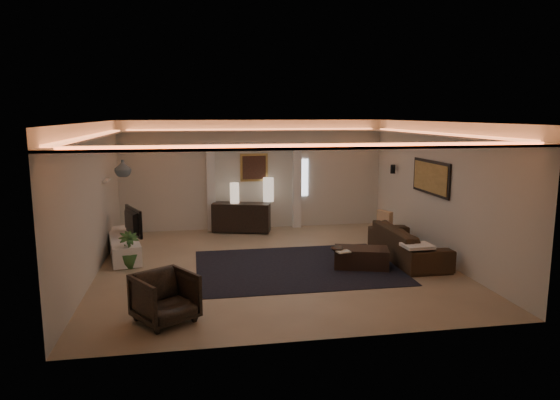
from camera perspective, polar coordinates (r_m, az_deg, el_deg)
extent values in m
plane|color=tan|center=(10.38, -0.52, -7.40)|extent=(7.00, 7.00, 0.00)
plane|color=white|center=(9.92, -0.55, 8.81)|extent=(7.00, 7.00, 0.00)
plane|color=beige|center=(13.48, -2.97, 2.87)|extent=(7.00, 0.00, 7.00)
plane|color=beige|center=(6.69, 4.38, -4.22)|extent=(7.00, 0.00, 7.00)
plane|color=beige|center=(10.10, -20.53, -0.06)|extent=(0.00, 7.00, 7.00)
plane|color=beige|center=(11.16, 17.49, 0.99)|extent=(0.00, 7.00, 7.00)
cube|color=silver|center=(9.93, -0.54, 7.20)|extent=(7.00, 7.00, 0.04)
cube|color=white|center=(13.70, 2.67, 2.56)|extent=(0.25, 0.03, 1.00)
cube|color=black|center=(10.26, 1.89, -7.58)|extent=(4.00, 3.00, 0.01)
cube|color=silver|center=(13.34, -7.81, 1.20)|extent=(0.22, 0.20, 2.20)
cube|color=silver|center=(13.62, 1.91, 1.46)|extent=(0.22, 0.20, 2.20)
cube|color=silver|center=(13.31, -2.94, 6.24)|extent=(2.52, 0.20, 0.12)
cube|color=tan|center=(13.43, -2.96, 3.70)|extent=(0.74, 0.04, 0.74)
cube|color=#4C2D1E|center=(13.41, -2.94, 3.69)|extent=(0.62, 0.02, 0.62)
cube|color=black|center=(11.38, 16.73, 2.46)|extent=(0.04, 1.64, 0.74)
cube|color=tan|center=(11.37, 16.62, 2.46)|extent=(0.02, 1.50, 0.62)
cylinder|color=black|center=(13.06, 12.66, 3.44)|extent=(0.12, 0.12, 0.22)
cube|color=silver|center=(11.42, -19.04, 2.11)|extent=(0.10, 0.55, 0.04)
cube|color=black|center=(13.15, -4.40, -1.96)|extent=(1.55, 0.85, 0.74)
cylinder|color=beige|center=(13.09, -5.17, 1.04)|extent=(0.25, 0.25, 0.52)
cylinder|color=beige|center=(13.28, -1.32, 1.21)|extent=(0.31, 0.31, 0.63)
cube|color=white|center=(11.57, -17.28, -4.90)|extent=(0.98, 2.30, 0.42)
imported|color=black|center=(11.47, -16.76, -2.29)|extent=(1.02, 0.53, 0.60)
cylinder|color=#3C2616|center=(12.55, -16.75, -1.79)|extent=(0.18, 0.18, 0.42)
imported|color=#3A4C55|center=(11.79, -17.37, 3.44)|extent=(0.37, 0.37, 0.38)
imported|color=#305926|center=(10.58, -16.74, -5.44)|extent=(0.54, 0.54, 0.73)
imported|color=#31200E|center=(11.05, 14.27, -4.79)|extent=(2.37, 0.93, 0.69)
cube|color=beige|center=(10.08, 15.29, -5.03)|extent=(0.57, 0.48, 0.06)
cube|color=tan|center=(12.39, 11.76, -2.16)|extent=(0.28, 0.43, 0.42)
cube|color=black|center=(10.32, 9.17, -6.46)|extent=(1.19, 0.86, 0.40)
imported|color=#36281D|center=(10.00, 6.49, -5.51)|extent=(0.34, 0.34, 0.06)
cube|color=beige|center=(9.89, 7.18, -5.79)|extent=(0.29, 0.23, 0.03)
imported|color=black|center=(7.77, -12.88, -10.74)|extent=(1.11, 1.12, 0.75)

